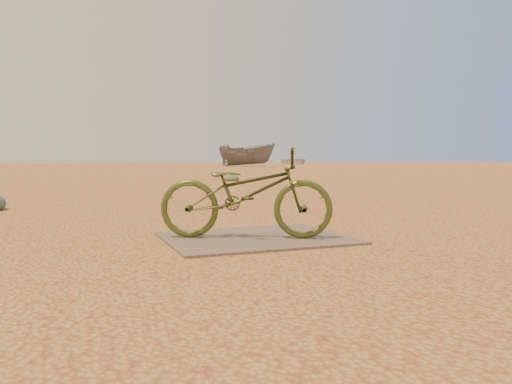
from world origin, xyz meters
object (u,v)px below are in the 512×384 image
object	(u,v)px
boat_far_right	(294,160)
boat_mid_right	(247,155)
bicycle	(246,193)
plywood_board	(256,238)

from	to	relation	value
boat_far_right	boat_mid_right	bearing A→B (deg)	-139.74
bicycle	boat_mid_right	xyz separation A→B (m)	(12.85, 34.80, 0.51)
boat_far_right	plywood_board	bearing A→B (deg)	-122.51
bicycle	boat_mid_right	distance (m)	37.10
boat_mid_right	boat_far_right	size ratio (longest dim) A/B	1.16
plywood_board	boat_far_right	xyz separation A→B (m)	(21.77, 44.34, 0.42)
plywood_board	boat_mid_right	world-z (taller)	boat_mid_right
boat_mid_right	boat_far_right	bearing A→B (deg)	-5.97
bicycle	boat_mid_right	world-z (taller)	boat_mid_right
plywood_board	bicycle	size ratio (longest dim) A/B	1.05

